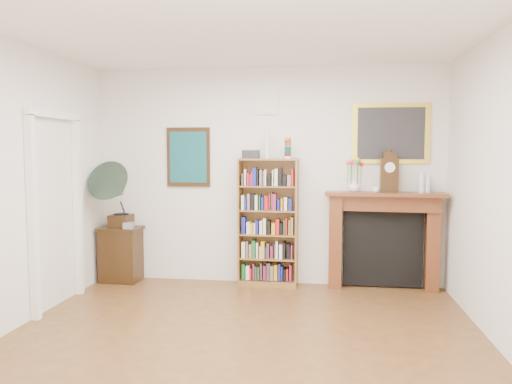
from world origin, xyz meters
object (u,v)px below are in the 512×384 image
at_px(flower_vase, 354,185).
at_px(teacup, 376,190).
at_px(cd_stack, 129,226).
at_px(bottle_right, 428,184).
at_px(bookshelf, 268,215).
at_px(fireplace, 383,231).
at_px(side_cabinet, 121,254).
at_px(gramophone, 116,191).
at_px(mantel_clock, 389,173).
at_px(bottle_left, 422,183).

bearing_deg(flower_vase, teacup, -17.87).
relative_size(cd_stack, bottle_right, 0.60).
bearing_deg(bookshelf, bottle_right, 2.85).
height_order(bookshelf, fireplace, bookshelf).
relative_size(side_cabinet, teacup, 8.92).
bearing_deg(side_cabinet, gramophone, -86.38).
xyz_separation_m(fireplace, teacup, (-0.12, -0.12, 0.53)).
bearing_deg(gramophone, fireplace, 6.50).
xyz_separation_m(fireplace, mantel_clock, (0.05, -0.07, 0.74)).
xyz_separation_m(fireplace, flower_vase, (-0.37, -0.04, 0.58)).
height_order(mantel_clock, bottle_right, mantel_clock).
xyz_separation_m(side_cabinet, cd_stack, (0.16, -0.10, 0.40)).
bearing_deg(bottle_left, cd_stack, -177.55).
bearing_deg(fireplace, mantel_clock, -51.02).
bearing_deg(bookshelf, teacup, -0.49).
distance_m(mantel_clock, bottle_left, 0.41).
xyz_separation_m(fireplace, bottle_left, (0.44, -0.05, 0.62)).
distance_m(side_cabinet, fireplace, 3.43).
bearing_deg(mantel_clock, flower_vase, 174.40).
relative_size(bookshelf, bottle_right, 9.42).
height_order(bookshelf, gramophone, bookshelf).
bearing_deg(teacup, mantel_clock, 17.61).
bearing_deg(bookshelf, fireplace, 4.42).
bearing_deg(bottle_right, cd_stack, -177.36).
distance_m(fireplace, bottle_left, 0.76).
bearing_deg(flower_vase, bottle_right, -0.04).
bearing_deg(gramophone, bookshelf, 7.96).
bearing_deg(bottle_right, mantel_clock, -176.32).
xyz_separation_m(bookshelf, side_cabinet, (-1.96, -0.06, -0.55)).
relative_size(cd_stack, teacup, 1.47).
bearing_deg(teacup, fireplace, 45.47).
height_order(cd_stack, teacup, teacup).
relative_size(gramophone, bottle_left, 3.65).
height_order(bookshelf, cd_stack, bookshelf).
bearing_deg(bottle_right, side_cabinet, -178.96).
distance_m(mantel_clock, flower_vase, 0.45).
distance_m(bookshelf, flower_vase, 1.14).
bearing_deg(bookshelf, flower_vase, 3.18).
bearing_deg(cd_stack, teacup, 1.68).
xyz_separation_m(cd_stack, teacup, (3.14, 0.09, 0.49)).
bearing_deg(side_cabinet, flower_vase, 3.96).
relative_size(gramophone, flower_vase, 5.56).
relative_size(fireplace, bottle_right, 7.35).
distance_m(cd_stack, teacup, 3.17).
height_order(cd_stack, mantel_clock, mantel_clock).
relative_size(bookshelf, cd_stack, 15.70).
height_order(side_cabinet, fireplace, fireplace).
bearing_deg(flower_vase, bottle_left, -1.16).
relative_size(bookshelf, fireplace, 1.28).
bearing_deg(cd_stack, bottle_right, 2.64).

